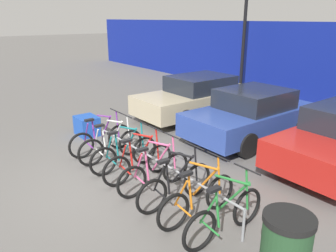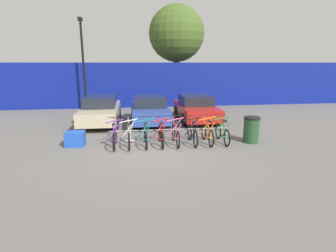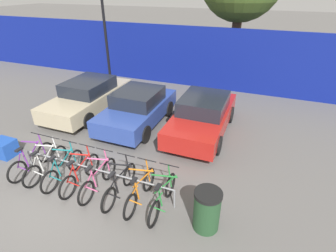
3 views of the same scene
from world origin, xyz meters
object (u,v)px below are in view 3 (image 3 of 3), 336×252
Objects in this scene: bicycle_red at (80,174)px; car_red at (203,115)px; bicycle_pink at (98,179)px; lamp_post at (104,21)px; bicycle_black at (120,185)px; bicycle_green at (163,197)px; bicycle_teal at (63,169)px; bicycle_orange at (140,191)px; car_beige at (89,96)px; cargo_crate at (4,148)px; bicycle_purple at (32,160)px; bicycle_white at (46,164)px; trash_bin at (207,210)px; bike_rack at (94,170)px; car_blue at (138,108)px.

car_red is at bearing 61.28° from bicycle_red.
lamp_post reaches higher than bicycle_pink.
bicycle_green is at bearing 2.99° from bicycle_black.
bicycle_green is (2.45, 0.00, 0.00)m from bicycle_red.
bicycle_teal and bicycle_black have the same top height.
lamp_post is (-5.93, 7.97, 2.87)m from bicycle_orange.
car_beige is 3.93m from cargo_crate.
bicycle_purple and bicycle_white have the same top height.
bicycle_red is at bearing 177.70° from trash_bin.
bicycle_green is 0.38× the size of car_beige.
bicycle_white is 1.21m from bicycle_red.
bicycle_green is (0.61, 0.00, 0.00)m from bicycle_orange.
car_blue is (-0.54, 3.71, 0.19)m from bike_rack.
bicycle_white is 1.00× the size of bicycle_black.
bicycle_purple reaches higher than cargo_crate.
bike_rack is 1.12× the size of car_red.
trash_bin is (3.00, -0.14, 0.14)m from bicycle_pink.
car_blue is at bearing 133.27° from trash_bin.
bike_rack is 6.77× the size of cargo_crate.
trash_bin is (4.79, -0.14, 0.14)m from bicycle_white.
car_beige reaches higher than bicycle_pink.
lamp_post is 11.50m from trash_bin.
bicycle_green is 6.64m from car_beige.
bicycle_white is at bearing -70.06° from car_beige.
bicycle_red is at bearing -119.46° from car_red.
bicycle_purple is 0.54m from bicycle_white.
bicycle_purple and bicycle_pink have the same top height.
car_blue is 0.93× the size of car_red.
cargo_crate is (-4.49, 0.29, -0.10)m from bicycle_black.
bicycle_purple is 5.84m from car_red.
car_beige reaches higher than bicycle_purple.
bicycle_purple is 1.00× the size of bicycle_teal.
bicycle_green is (1.87, 0.00, 0.00)m from bicycle_pink.
bicycle_orange is (2.43, 0.00, 0.00)m from bicycle_teal.
bicycle_red and bicycle_pink have the same top height.
bicycle_white and bicycle_green have the same top height.
bicycle_pink is 0.38× the size of car_beige.
bicycle_orange is 0.40× the size of car_red.
bike_rack is 1.57m from bicycle_white.
car_beige reaches higher than trash_bin.
bicycle_teal is at bearing 178.70° from bicycle_orange.
bicycle_teal is at bearing -1.40° from bicycle_white.
bicycle_purple and bicycle_orange have the same top height.
bicycle_pink is 0.30× the size of lamp_post.
cargo_crate is (-3.83, 0.29, -0.10)m from bicycle_pink.
cargo_crate is (-5.70, 0.29, -0.10)m from bicycle_green.
bike_rack is at bearing 147.62° from bicycle_pink.
bicycle_red is at bearing -177.83° from bicycle_green.
bicycle_white is at bearing -179.36° from bicycle_teal.
car_beige is at bearing 123.88° from bicycle_red.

